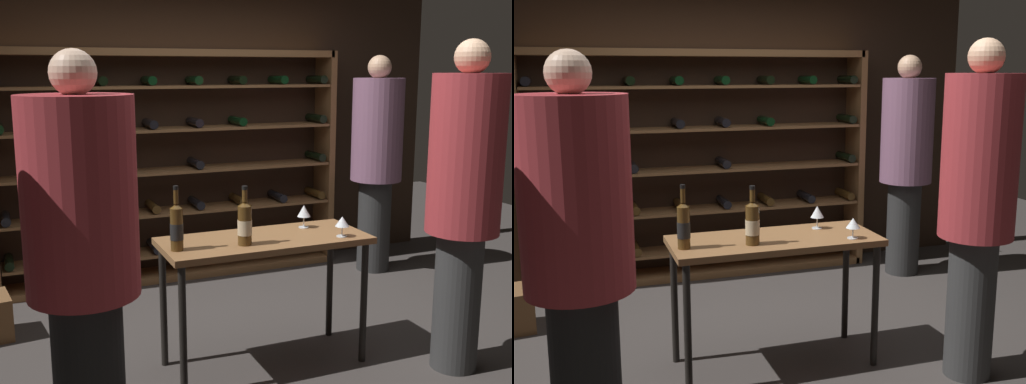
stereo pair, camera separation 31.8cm
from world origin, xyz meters
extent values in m
plane|color=#383330|center=(0.00, 0.00, 0.00)|extent=(9.89, 9.89, 0.00)
cube|color=#332319|center=(0.00, 1.95, 1.33)|extent=(5.00, 0.10, 2.67)
cube|color=brown|center=(-1.71, 1.74, 1.01)|extent=(0.06, 0.32, 2.03)
cube|color=brown|center=(1.31, 1.74, 1.01)|extent=(0.06, 0.32, 2.03)
cube|color=brown|center=(-0.20, 1.74, 2.00)|extent=(3.02, 0.32, 0.06)
cube|color=brown|center=(-0.20, 1.74, 0.03)|extent=(3.02, 0.32, 0.06)
cube|color=brown|center=(-0.20, 1.74, 0.25)|extent=(2.94, 0.32, 0.02)
cylinder|color=black|center=(-1.61, 1.74, 0.30)|extent=(0.08, 0.30, 0.08)
cylinder|color=#4C3314|center=(-0.80, 1.74, 0.30)|extent=(0.08, 0.30, 0.08)
cylinder|color=black|center=(-0.40, 1.74, 0.30)|extent=(0.08, 0.30, 0.08)
cylinder|color=black|center=(0.00, 1.74, 0.30)|extent=(0.08, 0.30, 0.08)
cylinder|color=black|center=(0.41, 1.74, 0.30)|extent=(0.08, 0.30, 0.08)
cylinder|color=black|center=(1.21, 1.74, 0.30)|extent=(0.08, 0.30, 0.08)
cube|color=brown|center=(-0.20, 1.74, 0.61)|extent=(2.94, 0.32, 0.02)
cylinder|color=black|center=(-1.61, 1.74, 0.67)|extent=(0.08, 0.30, 0.08)
cylinder|color=black|center=(-1.21, 1.74, 0.67)|extent=(0.08, 0.30, 0.08)
cylinder|color=#4C3314|center=(-0.80, 1.74, 0.67)|extent=(0.08, 0.30, 0.08)
cylinder|color=#4C3314|center=(-0.40, 1.74, 0.67)|extent=(0.08, 0.30, 0.08)
cylinder|color=black|center=(0.00, 1.74, 0.67)|extent=(0.08, 0.30, 0.08)
cylinder|color=#4C3314|center=(0.41, 1.74, 0.67)|extent=(0.08, 0.30, 0.08)
cylinder|color=black|center=(0.81, 1.74, 0.67)|extent=(0.08, 0.30, 0.08)
cylinder|color=#4C3314|center=(1.21, 1.74, 0.67)|extent=(0.08, 0.30, 0.08)
cube|color=brown|center=(-0.20, 1.74, 0.98)|extent=(2.94, 0.32, 0.02)
cylinder|color=black|center=(-0.80, 1.74, 1.03)|extent=(0.08, 0.30, 0.08)
cylinder|color=black|center=(0.00, 1.74, 1.03)|extent=(0.08, 0.30, 0.08)
cylinder|color=black|center=(1.21, 1.74, 1.03)|extent=(0.08, 0.30, 0.08)
cube|color=brown|center=(-0.20, 1.74, 1.34)|extent=(2.94, 0.32, 0.02)
cylinder|color=black|center=(-1.61, 1.74, 1.40)|extent=(0.08, 0.30, 0.08)
cylinder|color=black|center=(-1.21, 1.74, 1.40)|extent=(0.08, 0.30, 0.08)
cylinder|color=black|center=(-0.40, 1.74, 1.40)|extent=(0.08, 0.30, 0.08)
cylinder|color=black|center=(0.00, 1.74, 1.40)|extent=(0.08, 0.30, 0.08)
cylinder|color=black|center=(0.41, 1.74, 1.40)|extent=(0.08, 0.30, 0.08)
cylinder|color=black|center=(1.21, 1.74, 1.40)|extent=(0.08, 0.30, 0.08)
cube|color=brown|center=(-0.20, 1.74, 1.71)|extent=(2.94, 0.32, 0.02)
cylinder|color=black|center=(-1.61, 1.74, 1.76)|extent=(0.08, 0.30, 0.08)
cylinder|color=black|center=(-0.80, 1.74, 1.76)|extent=(0.08, 0.30, 0.08)
cylinder|color=black|center=(-0.40, 1.74, 1.76)|extent=(0.08, 0.30, 0.08)
cylinder|color=black|center=(0.00, 1.74, 1.76)|extent=(0.08, 0.30, 0.08)
cylinder|color=black|center=(0.41, 1.74, 1.76)|extent=(0.08, 0.30, 0.08)
cylinder|color=black|center=(0.81, 1.74, 1.76)|extent=(0.08, 0.30, 0.08)
cylinder|color=black|center=(1.21, 1.74, 1.76)|extent=(0.08, 0.30, 0.08)
cube|color=brown|center=(-0.15, -0.16, 0.81)|extent=(1.29, 0.54, 0.04)
cylinder|color=black|center=(-0.74, -0.38, 0.40)|extent=(0.04, 0.04, 0.79)
cylinder|color=black|center=(0.45, -0.38, 0.40)|extent=(0.04, 0.04, 0.79)
cylinder|color=black|center=(-0.74, 0.06, 0.40)|extent=(0.04, 0.04, 0.79)
cylinder|color=black|center=(0.45, 0.06, 0.40)|extent=(0.04, 0.04, 0.79)
cylinder|color=black|center=(-1.31, -0.77, 0.42)|extent=(0.33, 0.33, 0.84)
cylinder|color=#9E2D33|center=(-1.31, -0.77, 1.29)|extent=(0.51, 0.51, 0.91)
sphere|color=beige|center=(-1.31, -0.77, 1.84)|extent=(0.21, 0.21, 0.21)
cylinder|color=#282828|center=(1.57, 1.22, 0.43)|extent=(0.30, 0.30, 0.85)
cylinder|color=#7A516B|center=(1.57, 1.22, 1.32)|extent=(0.46, 0.46, 0.93)
sphere|color=tan|center=(1.57, 1.22, 1.88)|extent=(0.21, 0.21, 0.21)
cylinder|color=#303030|center=(0.94, -0.67, 0.44)|extent=(0.29, 0.29, 0.88)
cylinder|color=#9E2D33|center=(0.94, -0.67, 1.36)|extent=(0.44, 0.44, 0.95)
sphere|color=tan|center=(0.94, -0.67, 1.93)|extent=(0.21, 0.21, 0.21)
cube|color=#26193F|center=(1.09, -0.50, 1.47)|extent=(0.04, 0.04, 0.53)
cylinder|color=#4C3314|center=(-0.32, -0.26, 0.95)|extent=(0.08, 0.08, 0.24)
cone|color=#4C3314|center=(-0.32, -0.26, 1.08)|extent=(0.08, 0.08, 0.03)
cylinder|color=#4C3314|center=(-0.32, -0.26, 1.13)|extent=(0.03, 0.03, 0.07)
cylinder|color=black|center=(-0.32, -0.26, 1.18)|extent=(0.03, 0.03, 0.02)
cylinder|color=#C6B28C|center=(-0.32, -0.26, 0.94)|extent=(0.09, 0.09, 0.09)
cylinder|color=#4C3314|center=(-0.72, -0.22, 0.96)|extent=(0.07, 0.07, 0.25)
cone|color=#4C3314|center=(-0.72, -0.22, 1.09)|extent=(0.07, 0.07, 0.03)
cylinder|color=#4C3314|center=(-0.72, -0.22, 1.15)|extent=(0.03, 0.03, 0.08)
cylinder|color=black|center=(-0.72, -0.22, 1.20)|extent=(0.03, 0.03, 0.02)
cylinder|color=black|center=(-0.72, -0.22, 0.94)|extent=(0.08, 0.08, 0.09)
cylinder|color=silver|center=(0.19, -0.03, 0.84)|extent=(0.07, 0.07, 0.00)
cylinder|color=silver|center=(0.19, -0.03, 0.87)|extent=(0.01, 0.01, 0.07)
cone|color=silver|center=(0.19, -0.03, 0.95)|extent=(0.09, 0.09, 0.07)
cylinder|color=#590A14|center=(0.19, -0.03, 0.93)|extent=(0.05, 0.05, 0.03)
cylinder|color=silver|center=(0.31, -0.33, 0.84)|extent=(0.07, 0.07, 0.00)
cylinder|color=silver|center=(0.31, -0.33, 0.87)|extent=(0.01, 0.01, 0.06)
cone|color=silver|center=(0.31, -0.33, 0.93)|extent=(0.09, 0.09, 0.06)
cylinder|color=#590A14|center=(0.31, -0.33, 0.92)|extent=(0.05, 0.05, 0.02)
camera|label=1|loc=(-1.64, -3.60, 1.85)|focal=43.97mm
camera|label=2|loc=(-1.34, -3.71, 1.85)|focal=43.97mm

